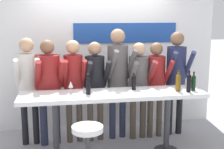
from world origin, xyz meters
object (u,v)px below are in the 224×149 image
person_far_right (156,79)px  person_far_left (28,79)px  person_center_left (74,79)px  person_left (49,81)px  wine_glass_0 (71,85)px  tasting_table (113,101)px  person_rightmost (176,71)px  wine_bottle_3 (194,82)px  wine_bottle_4 (134,82)px  person_center_right (118,71)px  bar_stool (88,145)px  wine_bottle_0 (178,82)px  person_right (139,80)px  wine_bottle_1 (88,85)px  wine_bottle_2 (189,82)px  person_center (95,80)px

person_far_right → person_far_left: bearing=171.1°
person_far_left → person_center_left: bearing=-5.9°
person_left → wine_glass_0: 0.58m
tasting_table → person_rightmost: 1.40m
wine_bottle_3 → wine_bottle_4: 0.88m
person_center_right → person_far_right: 0.66m
bar_stool → wine_bottle_0: bearing=24.8°
person_left → person_center_left: person_left is taller
person_left → person_right: size_ratio=1.04×
person_rightmost → wine_bottle_3: (-0.01, -0.72, -0.03)m
person_center_right → person_far_right: size_ratio=1.14×
bar_stool → person_left: person_left is taller
person_center_right → person_right: person_center_right is taller
person_left → wine_bottle_1: bearing=-55.0°
person_right → person_rightmost: person_rightmost is taller
wine_bottle_2 → person_center: bearing=150.1°
person_rightmost → wine_bottle_1: bearing=-158.3°
wine_bottle_3 → wine_glass_0: bearing=175.2°
person_center_left → wine_bottle_2: size_ratio=5.20×
person_left → person_right: 1.46m
person_far_left → person_left: person_far_left is taller
wine_bottle_1 → bar_stool: bearing=-96.7°
wine_bottle_0 → wine_bottle_2: wine_bottle_2 is taller
tasting_table → bar_stool: size_ratio=3.63×
person_center_right → bar_stool: bearing=-126.8°
person_far_left → wine_bottle_3: 2.54m
person_right → person_center: bearing=171.1°
person_far_right → bar_stool: bearing=-142.3°
person_center_right → wine_bottle_4: (0.15, -0.51, -0.08)m
tasting_table → person_rightmost: person_rightmost is taller
person_center_left → wine_bottle_3: bearing=-24.6°
tasting_table → person_right: bearing=46.9°
wine_bottle_3 → wine_bottle_4: size_ratio=1.09×
person_center_right → person_center_left: bearing=172.3°
person_center_left → person_center_right: size_ratio=0.91×
person_rightmost → wine_bottle_2: (-0.11, -0.79, -0.02)m
person_far_right → wine_bottle_4: (-0.49, -0.45, 0.06)m
person_rightmost → wine_bottle_4: person_rightmost is taller
bar_stool → person_rightmost: bearing=39.6°
wine_bottle_1 → person_center_left: bearing=105.8°
bar_stool → person_center: person_center is taller
person_center → person_rightmost: (1.40, 0.05, 0.09)m
person_far_left → person_rightmost: bearing=-3.1°
bar_stool → person_center_left: person_center_left is taller
wine_bottle_0 → wine_bottle_3: 0.24m
person_far_left → person_center: size_ratio=1.05×
person_rightmost → wine_bottle_1: (-1.57, -0.67, -0.03)m
person_center → bar_stool: bearing=-108.8°
person_rightmost → wine_glass_0: person_rightmost is taller
person_right → wine_bottle_2: bearing=-57.6°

